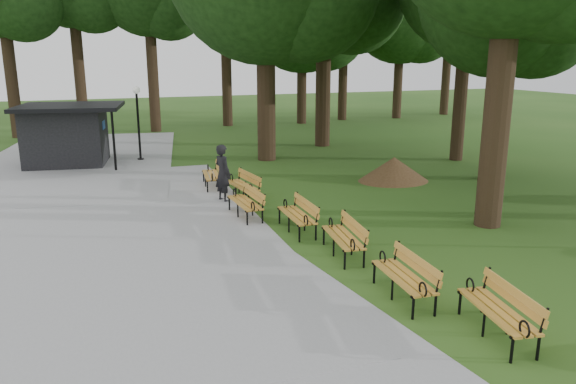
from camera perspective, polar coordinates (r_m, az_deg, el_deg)
name	(u,v)px	position (r m, az deg, el deg)	size (l,w,h in m)	color
ground	(297,250)	(13.25, 0.98, -6.00)	(100.00, 100.00, 0.00)	#264D16
path	(115,230)	(15.25, -17.51, -3.82)	(12.00, 38.00, 0.06)	#97979A
person	(223,173)	(17.40, -6.79, 1.95)	(0.67, 0.44, 1.84)	black
kiosk	(66,135)	(24.88, -22.06, 5.50)	(4.05, 3.52, 2.54)	black
lamp_post	(137,108)	(24.81, -15.37, 8.44)	(0.32, 0.32, 3.23)	black
dirt_mound	(394,169)	(20.60, 10.92, 2.36)	(2.23, 2.23, 0.89)	#47301C
bench_0	(497,311)	(9.89, 20.89, -11.48)	(1.90, 0.64, 0.88)	gold
bench_1	(403,277)	(10.78, 11.89, -8.65)	(1.90, 0.64, 0.88)	gold
bench_2	(343,238)	(12.79, 5.73, -4.73)	(1.90, 0.64, 0.88)	gold
bench_3	(297,216)	(14.43, 0.93, -2.46)	(1.90, 0.64, 0.88)	gold
bench_4	(245,203)	(15.69, -4.48, -1.13)	(1.90, 0.64, 0.88)	gold
bench_5	(242,186)	(17.73, -4.78, 0.65)	(1.90, 0.64, 0.88)	gold
bench_6	(212,175)	(19.40, -7.94, 1.73)	(1.90, 0.64, 0.88)	gold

